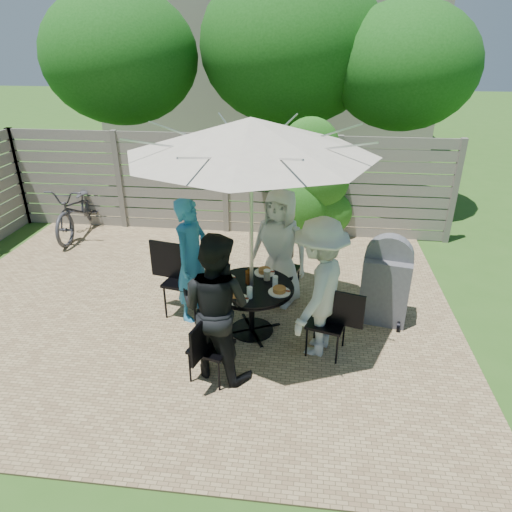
# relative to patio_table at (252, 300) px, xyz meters

# --- Properties ---
(backyard_envelope) EXTENTS (60.00, 60.00, 5.00)m
(backyard_envelope) POSITION_rel_patio_table_xyz_m (-0.80, 10.48, 2.15)
(backyard_envelope) COLOR #305A1C
(backyard_envelope) RESTS_ON ground
(patio_table) EXTENTS (1.27, 1.27, 0.66)m
(patio_table) POSITION_rel_patio_table_xyz_m (0.00, 0.00, 0.00)
(patio_table) COLOR black
(patio_table) RESTS_ON ground
(umbrella) EXTENTS (3.43, 3.43, 2.61)m
(umbrella) POSITION_rel_patio_table_xyz_m (0.00, -0.00, 1.96)
(umbrella) COLOR silver
(umbrella) RESTS_ON ground
(chair_back) EXTENTS (0.52, 0.67, 0.88)m
(chair_back) POSITION_rel_patio_table_xyz_m (0.32, 0.91, -0.19)
(chair_back) COLOR black
(chair_back) RESTS_ON ground
(person_back) EXTENTS (0.92, 0.75, 1.62)m
(person_back) POSITION_rel_patio_table_xyz_m (0.27, 0.78, 0.35)
(person_back) COLOR silver
(person_back) RESTS_ON ground
(chair_left) EXTENTS (0.76, 0.57, 1.00)m
(chair_left) POSITION_rel_patio_table_xyz_m (-0.91, 0.32, -0.16)
(chair_left) COLOR black
(chair_left) RESTS_ON ground
(person_left) EXTENTS (0.56, 0.69, 1.62)m
(person_left) POSITION_rel_patio_table_xyz_m (-0.78, 0.27, 0.35)
(person_left) COLOR teal
(person_left) RESTS_ON ground
(chair_front) EXTENTS (0.49, 0.63, 0.83)m
(chair_front) POSITION_rel_patio_table_xyz_m (-0.32, -0.91, -0.21)
(chair_front) COLOR black
(chair_front) RESTS_ON ground
(person_front) EXTENTS (0.96, 0.85, 1.64)m
(person_front) POSITION_rel_patio_table_xyz_m (-0.27, -0.78, 0.36)
(person_front) COLOR black
(person_front) RESTS_ON ground
(chair_right) EXTENTS (0.64, 0.50, 0.84)m
(chair_right) POSITION_rel_patio_table_xyz_m (0.91, -0.32, -0.20)
(chair_right) COLOR black
(chair_right) RESTS_ON ground
(person_right) EXTENTS (0.93, 1.21, 1.65)m
(person_right) POSITION_rel_patio_table_xyz_m (0.78, -0.27, 0.37)
(person_right) COLOR beige
(person_right) RESTS_ON ground
(plate_back) EXTENTS (0.26, 0.26, 0.06)m
(plate_back) POSITION_rel_patio_table_xyz_m (0.12, 0.34, 0.22)
(plate_back) COLOR white
(plate_back) RESTS_ON patio_table
(plate_left) EXTENTS (0.26, 0.26, 0.06)m
(plate_left) POSITION_rel_patio_table_xyz_m (-0.34, 0.12, 0.22)
(plate_left) COLOR white
(plate_left) RESTS_ON patio_table
(plate_front) EXTENTS (0.26, 0.26, 0.06)m
(plate_front) POSITION_rel_patio_table_xyz_m (-0.12, -0.34, 0.22)
(plate_front) COLOR white
(plate_front) RESTS_ON patio_table
(plate_right) EXTENTS (0.26, 0.26, 0.06)m
(plate_right) POSITION_rel_patio_table_xyz_m (0.34, -0.12, 0.22)
(plate_right) COLOR white
(plate_right) RESTS_ON patio_table
(glass_left) EXTENTS (0.07, 0.07, 0.14)m
(glass_left) POSITION_rel_patio_table_xyz_m (-0.28, -0.01, 0.27)
(glass_left) COLOR silver
(glass_left) RESTS_ON patio_table
(glass_front) EXTENTS (0.07, 0.07, 0.14)m
(glass_front) POSITION_rel_patio_table_xyz_m (0.01, -0.28, 0.27)
(glass_front) COLOR silver
(glass_front) RESTS_ON patio_table
(glass_right) EXTENTS (0.07, 0.07, 0.14)m
(glass_right) POSITION_rel_patio_table_xyz_m (0.28, 0.01, 0.27)
(glass_right) COLOR silver
(glass_right) RESTS_ON patio_table
(syrup_jug) EXTENTS (0.09, 0.09, 0.16)m
(syrup_jug) POSITION_rel_patio_table_xyz_m (-0.04, 0.07, 0.28)
(syrup_jug) COLOR #59280C
(syrup_jug) RESTS_ON patio_table
(coffee_cup) EXTENTS (0.08, 0.08, 0.12)m
(coffee_cup) POSITION_rel_patio_table_xyz_m (0.17, 0.17, 0.26)
(coffee_cup) COLOR #C6B293
(coffee_cup) RESTS_ON patio_table
(bicycle) EXTENTS (0.74, 1.88, 0.97)m
(bicycle) POSITION_rel_patio_table_xyz_m (-3.56, 2.79, 0.03)
(bicycle) COLOR #333338
(bicycle) RESTS_ON ground
(bbq_grill) EXTENTS (0.66, 0.55, 1.19)m
(bbq_grill) POSITION_rel_patio_table_xyz_m (1.64, 0.48, 0.08)
(bbq_grill) COLOR slate
(bbq_grill) RESTS_ON ground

